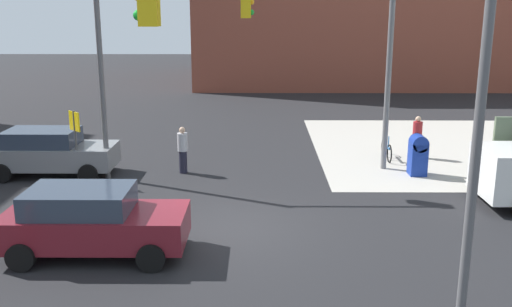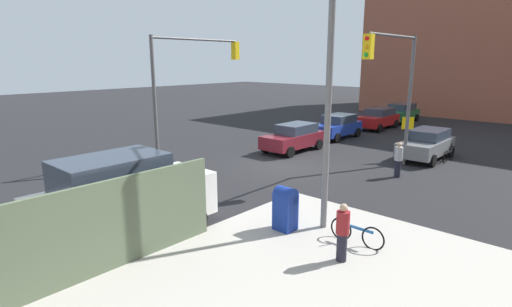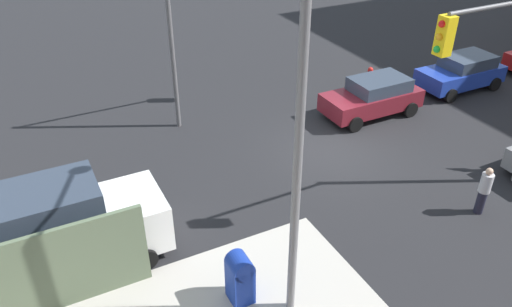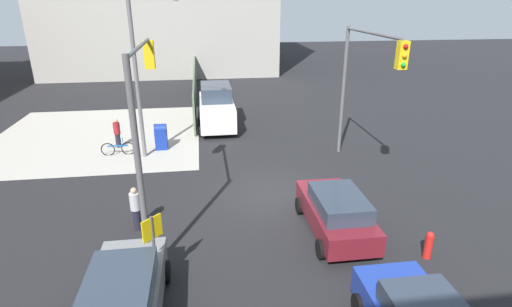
% 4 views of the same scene
% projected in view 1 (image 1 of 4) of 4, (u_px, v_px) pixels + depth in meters
% --- Properties ---
extents(ground_plane, '(120.00, 120.00, 0.00)m').
position_uv_depth(ground_plane, '(233.00, 227.00, 15.14)').
color(ground_plane, black).
extents(sidewalk_corner, '(12.00, 12.00, 0.01)m').
position_uv_depth(sidewalk_corner, '(458.00, 148.00, 23.79)').
color(sidewalk_corner, '#ADA89E').
rests_on(sidewalk_corner, ground).
extents(traffic_signal_nw_corner, '(5.12, 0.36, 6.50)m').
position_uv_depth(traffic_signal_nw_corner, '(159.00, 42.00, 18.39)').
color(traffic_signal_nw_corner, '#59595B').
rests_on(traffic_signal_nw_corner, ground).
extents(traffic_signal_se_corner, '(5.98, 0.36, 6.50)m').
position_uv_depth(traffic_signal_se_corner, '(348.00, 68.00, 9.61)').
color(traffic_signal_se_corner, '#59595B').
rests_on(traffic_signal_se_corner, ground).
extents(street_lamp_corner, '(1.36, 2.47, 8.00)m').
position_uv_depth(street_lamp_corner, '(388.00, 37.00, 19.24)').
color(street_lamp_corner, slate).
rests_on(street_lamp_corner, ground).
extents(warning_sign_two_way, '(0.48, 0.48, 2.40)m').
position_uv_depth(warning_sign_two_way, '(75.00, 133.00, 18.83)').
color(warning_sign_two_way, '#4C4C4C').
rests_on(warning_sign_two_way, ground).
extents(mailbox_blue, '(0.56, 0.64, 1.43)m').
position_uv_depth(mailbox_blue, '(418.00, 154.00, 19.75)').
color(mailbox_blue, navy).
rests_on(mailbox_blue, ground).
extents(hatchback_gray, '(4.26, 2.02, 1.62)m').
position_uv_depth(hatchback_gray, '(51.00, 152.00, 19.71)').
color(hatchback_gray, slate).
rests_on(hatchback_gray, ground).
extents(sedan_maroon, '(4.23, 2.02, 1.62)m').
position_uv_depth(sedan_maroon, '(92.00, 221.00, 13.28)').
color(sedan_maroon, maroon).
rests_on(sedan_maroon, ground).
extents(pedestrian_crossing, '(0.36, 0.36, 1.64)m').
position_uv_depth(pedestrian_crossing, '(417.00, 136.00, 22.05)').
color(pedestrian_crossing, maroon).
rests_on(pedestrian_crossing, ground).
extents(pedestrian_waiting, '(0.36, 0.36, 1.65)m').
position_uv_depth(pedestrian_waiting, '(183.00, 149.00, 19.98)').
color(pedestrian_waiting, '#B2B2B7').
rests_on(pedestrian_waiting, ground).
extents(bicycle_leaning_on_fence, '(0.05, 1.75, 0.97)m').
position_uv_depth(bicycle_leaning_on_fence, '(386.00, 150.00, 21.99)').
color(bicycle_leaning_on_fence, black).
rests_on(bicycle_leaning_on_fence, ground).
extents(bicycle_at_crosswalk, '(1.75, 0.05, 0.97)m').
position_uv_depth(bicycle_at_crosswalk, '(56.00, 157.00, 20.92)').
color(bicycle_at_crosswalk, black).
rests_on(bicycle_at_crosswalk, ground).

